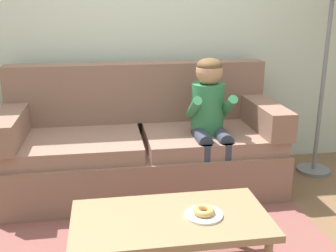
{
  "coord_description": "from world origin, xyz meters",
  "views": [
    {
      "loc": [
        -0.29,
        -2.36,
        1.52
      ],
      "look_at": [
        0.16,
        0.45,
        0.65
      ],
      "focal_mm": 43.98,
      "sensor_mm": 36.0,
      "label": 1
    }
  ],
  "objects_px": {
    "person_child": "(210,114)",
    "donut": "(204,211)",
    "coffee_table": "(171,223)",
    "couch": "(142,146)",
    "toy_controller": "(98,239)"
  },
  "relations": [
    {
      "from": "coffee_table",
      "to": "toy_controller",
      "type": "bearing_deg",
      "value": 134.19
    },
    {
      "from": "couch",
      "to": "toy_controller",
      "type": "height_order",
      "value": "couch"
    },
    {
      "from": "person_child",
      "to": "toy_controller",
      "type": "distance_m",
      "value": 1.26
    },
    {
      "from": "donut",
      "to": "toy_controller",
      "type": "relative_size",
      "value": 0.53
    },
    {
      "from": "person_child",
      "to": "donut",
      "type": "xyz_separation_m",
      "value": [
        -0.3,
        -1.05,
        -0.25
      ]
    },
    {
      "from": "coffee_table",
      "to": "donut",
      "type": "height_order",
      "value": "donut"
    },
    {
      "from": "couch",
      "to": "toy_controller",
      "type": "xyz_separation_m",
      "value": [
        -0.38,
        -0.82,
        -0.33
      ]
    },
    {
      "from": "couch",
      "to": "coffee_table",
      "type": "relative_size",
      "value": 2.05
    },
    {
      "from": "person_child",
      "to": "couch",
      "type": "bearing_deg",
      "value": 157.41
    },
    {
      "from": "coffee_table",
      "to": "couch",
      "type": "bearing_deg",
      "value": 91.56
    },
    {
      "from": "person_child",
      "to": "donut",
      "type": "relative_size",
      "value": 9.18
    },
    {
      "from": "coffee_table",
      "to": "person_child",
      "type": "height_order",
      "value": "person_child"
    },
    {
      "from": "person_child",
      "to": "coffee_table",
      "type": "bearing_deg",
      "value": -115.04
    },
    {
      "from": "coffee_table",
      "to": "toy_controller",
      "type": "distance_m",
      "value": 0.67
    },
    {
      "from": "coffee_table",
      "to": "donut",
      "type": "xyz_separation_m",
      "value": [
        0.18,
        -0.02,
        0.07
      ]
    }
  ]
}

